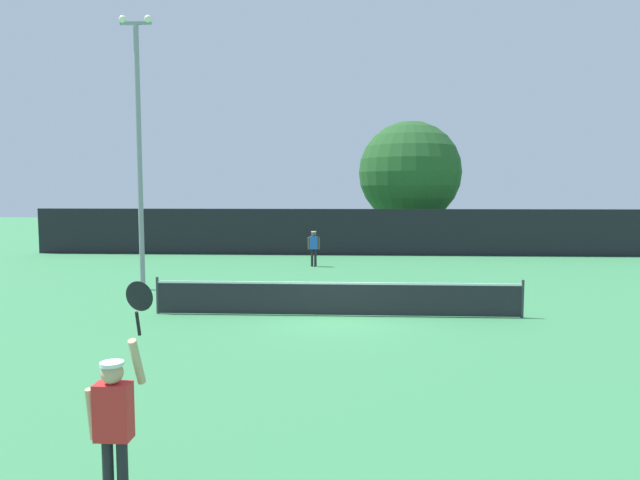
# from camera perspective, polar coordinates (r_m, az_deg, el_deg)

# --- Properties ---
(ground_plane) EXTENTS (120.00, 120.00, 0.00)m
(ground_plane) POSITION_cam_1_polar(r_m,az_deg,el_deg) (16.03, 1.73, -7.73)
(ground_plane) COLOR #387F4C
(tennis_net) EXTENTS (10.46, 0.08, 1.07)m
(tennis_net) POSITION_cam_1_polar(r_m,az_deg,el_deg) (15.93, 1.74, -5.93)
(tennis_net) COLOR #232328
(tennis_net) RESTS_ON ground
(perimeter_fence) EXTENTS (34.97, 0.12, 2.58)m
(perimeter_fence) POSITION_cam_1_polar(r_m,az_deg,el_deg) (31.12, 2.37, 0.82)
(perimeter_fence) COLOR black
(perimeter_fence) RESTS_ON ground
(player_serving) EXTENTS (0.68, 0.40, 2.55)m
(player_serving) POSITION_cam_1_polar(r_m,az_deg,el_deg) (6.67, -20.24, -16.31)
(player_serving) COLOR red
(player_serving) RESTS_ON ground
(player_receiving) EXTENTS (0.57, 0.25, 1.67)m
(player_receiving) POSITION_cam_1_polar(r_m,az_deg,el_deg) (26.30, -0.65, -0.51)
(player_receiving) COLOR blue
(player_receiving) RESTS_ON ground
(tennis_ball) EXTENTS (0.07, 0.07, 0.07)m
(tennis_ball) POSITION_cam_1_polar(r_m,az_deg,el_deg) (17.99, 2.41, -6.23)
(tennis_ball) COLOR #CCE033
(tennis_ball) RESTS_ON ground
(light_pole) EXTENTS (1.18, 0.28, 9.63)m
(light_pole) POSITION_cam_1_polar(r_m,az_deg,el_deg) (21.00, -18.04, 9.83)
(light_pole) COLOR gray
(light_pole) RESTS_ON ground
(large_tree) EXTENTS (6.39, 6.39, 7.93)m
(large_tree) POSITION_cam_1_polar(r_m,az_deg,el_deg) (35.65, 9.17, 6.81)
(large_tree) COLOR brown
(large_tree) RESTS_ON ground
(parked_car_near) EXTENTS (2.50, 4.44, 1.69)m
(parked_car_near) POSITION_cam_1_polar(r_m,az_deg,el_deg) (37.95, 17.16, 0.57)
(parked_car_near) COLOR #B7B7BC
(parked_car_near) RESTS_ON ground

